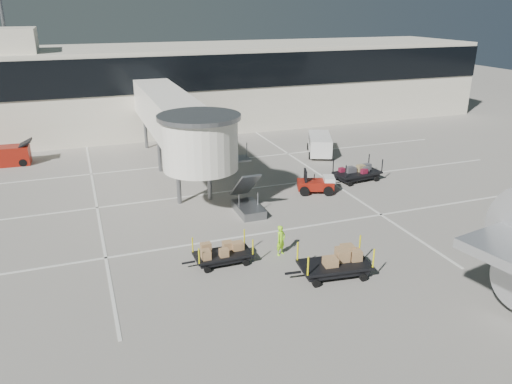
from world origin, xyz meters
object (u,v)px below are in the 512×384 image
at_px(suitcase_cart, 357,173).
at_px(belt_loader, 4,156).
at_px(ground_worker, 281,240).
at_px(box_cart_near, 334,265).
at_px(baggage_tug, 316,184).
at_px(box_cart_far, 222,255).
at_px(minivan, 320,143).

xyz_separation_m(suitcase_cart, belt_loader, (-24.07, 12.67, 0.19)).
bearing_deg(ground_worker, box_cart_near, -91.27).
xyz_separation_m(baggage_tug, box_cart_near, (-4.22, -10.28, 0.00)).
distance_m(baggage_tug, box_cart_far, 11.48).
xyz_separation_m(box_cart_near, ground_worker, (-1.47, 2.85, 0.21)).
bearing_deg(box_cart_near, minivan, 71.53).
height_order(box_cart_far, minivan, minivan).
height_order(suitcase_cart, minivan, minivan).
bearing_deg(baggage_tug, box_cart_near, -92.92).
bearing_deg(ground_worker, belt_loader, 95.95).
distance_m(box_cart_near, ground_worker, 3.22).
bearing_deg(box_cart_near, box_cart_far, 154.22).
relative_size(box_cart_far, ground_worker, 2.16).
bearing_deg(box_cart_far, baggage_tug, 39.68).
distance_m(baggage_tug, suitcase_cart, 3.98).
relative_size(suitcase_cart, belt_loader, 1.01).
bearing_deg(minivan, box_cart_near, -92.08).
bearing_deg(belt_loader, box_cart_far, -59.06).
relative_size(box_cart_near, box_cart_far, 1.19).
distance_m(baggage_tug, ground_worker, 9.35).
height_order(box_cart_far, belt_loader, belt_loader).
bearing_deg(box_cart_far, suitcase_cart, 33.79).
bearing_deg(box_cart_far, box_cart_near, -32.73).
bearing_deg(baggage_tug, ground_worker, -108.05).
xyz_separation_m(baggage_tug, ground_worker, (-5.69, -7.42, 0.21)).
height_order(suitcase_cart, belt_loader, belt_loader).
distance_m(box_cart_far, ground_worker, 3.10).
bearing_deg(minivan, box_cart_far, -107.23).
relative_size(ground_worker, belt_loader, 0.38).
height_order(suitcase_cart, box_cart_far, suitcase_cart).
bearing_deg(ground_worker, suitcase_cart, 13.67).
height_order(ground_worker, belt_loader, belt_loader).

